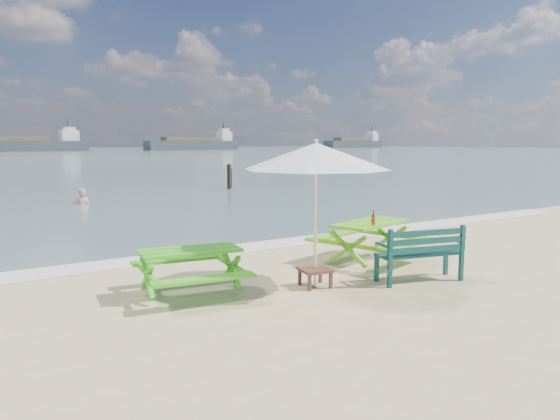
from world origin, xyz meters
TOP-DOWN VIEW (x-y plane):
  - foam_strip at (0.00, 4.60)m, footprint 22.00×0.90m
  - picnic_table_left at (-2.51, 1.97)m, footprint 1.67×1.81m
  - picnic_table_right at (1.16, 2.08)m, footprint 2.04×2.17m
  - park_bench at (0.93, 0.67)m, footprint 1.50×0.82m
  - side_table at (-0.70, 1.31)m, footprint 0.53×0.53m
  - patio_umbrella at (-0.70, 1.31)m, footprint 2.67×2.67m
  - beer_bottle at (0.91, 1.74)m, footprint 0.07×0.07m
  - swimmer at (-0.90, 14.87)m, footprint 0.67×0.52m
  - mooring_pilings at (6.56, 17.51)m, footprint 0.58×0.78m
  - cargo_ships at (36.59, 118.64)m, footprint 138.05×21.24m

SIDE VIEW (x-z plane):
  - swimmer at x=-0.90m, z-range -1.07..0.57m
  - foam_strip at x=0.00m, z-range 0.00..0.01m
  - side_table at x=-0.70m, z-range 0.01..0.30m
  - park_bench at x=0.93m, z-range -0.17..0.71m
  - picnic_table_left at x=-2.51m, z-range -0.01..0.68m
  - picnic_table_right at x=1.16m, z-range -0.01..0.76m
  - mooring_pilings at x=6.56m, z-range -0.24..1.12m
  - beer_bottle at x=0.91m, z-range 0.73..1.00m
  - cargo_ships at x=36.59m, z-range -1.02..3.38m
  - patio_umbrella at x=-0.70m, z-range 0.92..3.16m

